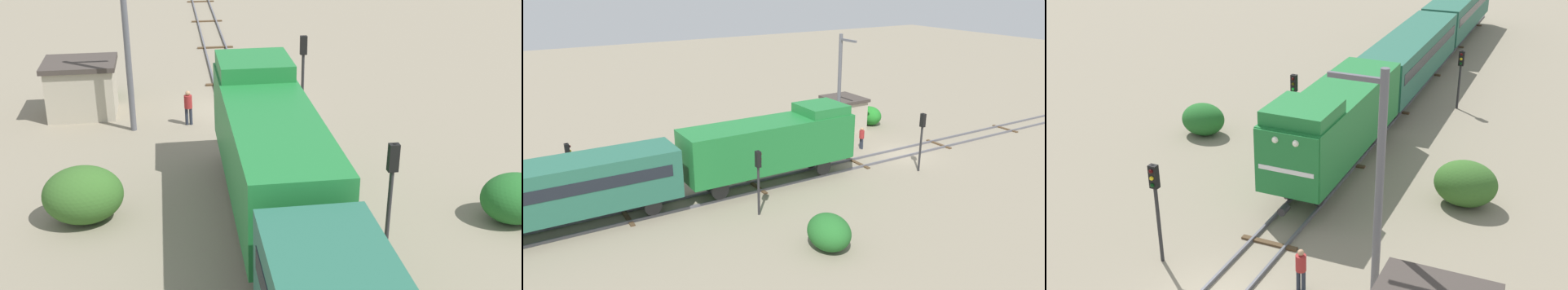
% 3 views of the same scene
% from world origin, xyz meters
% --- Properties ---
extents(locomotive, '(2.90, 11.60, 4.60)m').
position_xyz_m(locomotive, '(0.00, 11.01, 2.77)').
color(locomotive, '#1E7233').
rests_on(locomotive, railway_track).
extents(passenger_car_leading, '(2.84, 14.00, 3.66)m').
position_xyz_m(passenger_car_leading, '(0.00, 24.34, 2.52)').
color(passenger_car_leading, '#26604C').
rests_on(passenger_car_leading, railway_track).
extents(passenger_car_trailing, '(2.84, 14.00, 3.66)m').
position_xyz_m(passenger_car_trailing, '(0.00, 38.94, 2.52)').
color(passenger_car_trailing, '#26604C').
rests_on(passenger_car_trailing, railway_track).
extents(traffic_signal_near, '(0.32, 0.34, 4.03)m').
position_xyz_m(traffic_signal_near, '(-3.20, 1.37, 2.81)').
color(traffic_signal_near, '#262628').
rests_on(traffic_signal_near, ground).
extents(traffic_signal_mid, '(0.32, 0.34, 3.74)m').
position_xyz_m(traffic_signal_mid, '(-3.40, 13.81, 2.62)').
color(traffic_signal_mid, '#262628').
rests_on(traffic_signal_mid, ground).
extents(traffic_signal_far, '(0.32, 0.34, 3.62)m').
position_xyz_m(traffic_signal_far, '(3.60, 22.33, 2.54)').
color(traffic_signal_far, '#262628').
rests_on(traffic_signal_far, ground).
extents(worker_near_track, '(0.38, 0.38, 1.70)m').
position_xyz_m(worker_near_track, '(2.40, 1.79, 1.00)').
color(worker_near_track, '#262B38').
rests_on(worker_near_track, ground).
extents(catenary_mast, '(1.94, 0.28, 8.44)m').
position_xyz_m(catenary_mast, '(4.94, 2.09, 4.47)').
color(catenary_mast, '#595960').
rests_on(catenary_mast, ground).
extents(bush_mid, '(2.43, 1.99, 1.77)m').
position_xyz_m(bush_mid, '(-8.39, 12.66, 0.89)').
color(bush_mid, '#226126').
rests_on(bush_mid, ground).
extents(bush_far, '(2.78, 2.27, 2.02)m').
position_xyz_m(bush_far, '(6.40, 10.46, 1.01)').
color(bush_far, '#356326').
rests_on(bush_far, ground).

